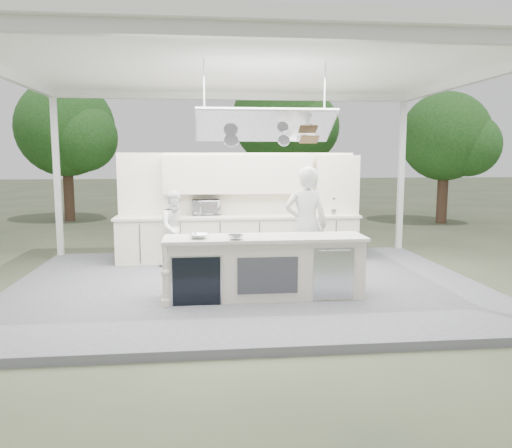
{
  "coord_description": "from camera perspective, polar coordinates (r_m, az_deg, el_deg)",
  "views": [
    {
      "loc": [
        -0.74,
        -8.41,
        2.28
      ],
      "look_at": [
        0.2,
        0.4,
        1.09
      ],
      "focal_mm": 35.0,
      "sensor_mm": 36.0,
      "label": 1
    }
  ],
  "objects": [
    {
      "name": "sous_chef",
      "position": [
        10.07,
        -9.11,
        -0.45
      ],
      "size": [
        0.89,
        0.79,
        1.51
      ],
      "primitive_type": "imported",
      "rotation": [
        0.0,
        0.0,
        0.35
      ],
      "color": "white",
      "rests_on": "stage_deck"
    },
    {
      "name": "head_chef",
      "position": [
        8.54,
        5.74,
        -0.17
      ],
      "size": [
        0.78,
        0.56,
        2.01
      ],
      "primitive_type": "imported",
      "rotation": [
        0.0,
        0.0,
        3.03
      ],
      "color": "silver",
      "rests_on": "stage_deck"
    },
    {
      "name": "ground",
      "position": [
        8.75,
        -1.05,
        -7.45
      ],
      "size": [
        90.0,
        90.0,
        0.0
      ],
      "primitive_type": "plane",
      "color": "#535A3E",
      "rests_on": "ground"
    },
    {
      "name": "stage_deck",
      "position": [
        8.73,
        -1.05,
        -7.07
      ],
      "size": [
        8.0,
        6.0,
        0.12
      ],
      "primitive_type": "cube",
      "color": "slate",
      "rests_on": "ground"
    },
    {
      "name": "tent",
      "position": [
        8.55,
        -1.09,
        17.29
      ],
      "size": [
        8.2,
        6.2,
        3.86
      ],
      "color": "white",
      "rests_on": "ground"
    },
    {
      "name": "demo_island",
      "position": [
        7.74,
        0.86,
        -4.91
      ],
      "size": [
        3.1,
        0.79,
        0.95
      ],
      "color": "white",
      "rests_on": "stage_deck"
    },
    {
      "name": "back_counter",
      "position": [
        10.48,
        -1.98,
        -1.58
      ],
      "size": [
        5.08,
        0.72,
        0.95
      ],
      "color": "white",
      "rests_on": "stage_deck"
    },
    {
      "name": "bowl_small",
      "position": [
        7.37,
        -2.33,
        -1.51
      ],
      "size": [
        0.26,
        0.26,
        0.07
      ],
      "primitive_type": "imported",
      "rotation": [
        0.0,
        0.0,
        0.12
      ],
      "color": "silver",
      "rests_on": "demo_island"
    },
    {
      "name": "tree_cluster",
      "position": [
        18.22,
        -4.37,
        10.82
      ],
      "size": [
        19.55,
        9.4,
        5.85
      ],
      "color": "#4E3727",
      "rests_on": "ground"
    },
    {
      "name": "back_wall_unit",
      "position": [
        10.62,
        0.31,
        3.85
      ],
      "size": [
        5.05,
        0.48,
        2.25
      ],
      "color": "white",
      "rests_on": "stage_deck"
    },
    {
      "name": "toaster_oven",
      "position": [
        10.54,
        -5.77,
        1.91
      ],
      "size": [
        0.61,
        0.43,
        0.32
      ],
      "primitive_type": "imported",
      "rotation": [
        0.0,
        0.0,
        0.07
      ],
      "color": "silver",
      "rests_on": "back_counter"
    },
    {
      "name": "bowl_large",
      "position": [
        7.52,
        -6.56,
        -1.38
      ],
      "size": [
        0.35,
        0.35,
        0.07
      ],
      "primitive_type": "imported",
      "rotation": [
        0.0,
        0.0,
        -0.24
      ],
      "color": "silver",
      "rests_on": "demo_island"
    }
  ]
}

